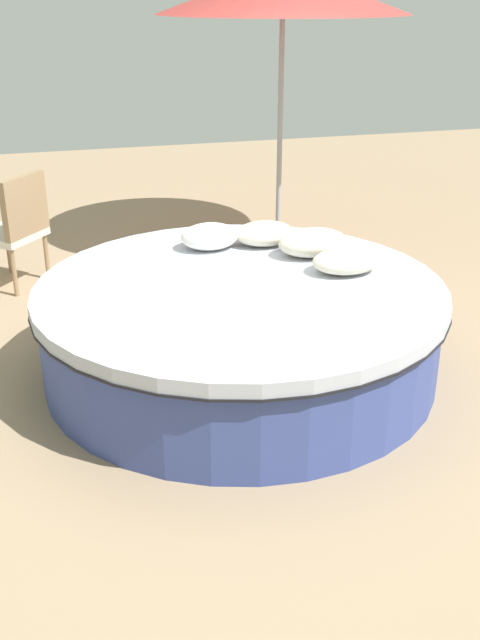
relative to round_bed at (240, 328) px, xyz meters
The scene contains 7 objects.
ground_plane 0.33m from the round_bed, ahead, with size 16.00×16.00×0.00m, color #9E8466.
round_bed is the anchor object (origin of this frame).
throw_pillow_0 0.84m from the round_bed, behind, with size 0.47×0.34×0.16m, color beige.
throw_pillow_1 0.87m from the round_bed, 148.63° to the right, with size 0.51×0.35×0.20m, color beige.
throw_pillow_2 0.92m from the round_bed, 118.63° to the right, with size 0.44×0.34×0.18m, color beige.
throw_pillow_3 0.85m from the round_bed, 88.63° to the right, with size 0.42×0.32×0.19m, color white.
patio_chair 2.50m from the round_bed, 55.96° to the right, with size 0.72×0.72×0.98m.
Camera 1 is at (1.22, 4.30, 2.38)m, focal length 41.61 mm.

